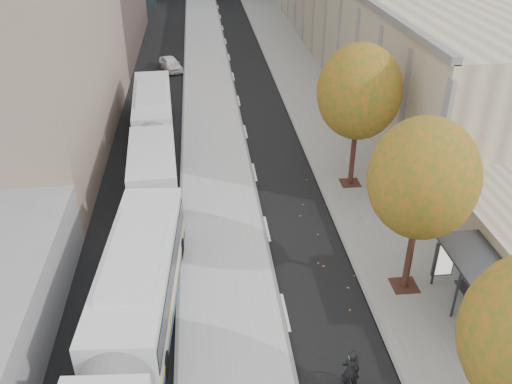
{
  "coord_description": "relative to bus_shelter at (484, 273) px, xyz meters",
  "views": [
    {
      "loc": [
        -4.54,
        -4.11,
        15.03
      ],
      "look_at": [
        -2.26,
        17.39,
        2.5
      ],
      "focal_mm": 38.0,
      "sensor_mm": 36.0,
      "label": 1
    }
  ],
  "objects": [
    {
      "name": "bus_platform",
      "position": [
        -9.56,
        24.04,
        -2.11
      ],
      "size": [
        4.25,
        150.0,
        0.15
      ],
      "primitive_type": "cube",
      "color": "#AFAFAF",
      "rests_on": "ground"
    },
    {
      "name": "distant_car",
      "position": [
        -12.81,
        33.34,
        -1.58
      ],
      "size": [
        2.51,
        3.83,
        1.21
      ],
      "primitive_type": "imported",
      "rotation": [
        0.0,
        0.0,
        0.33
      ],
      "color": "white",
      "rests_on": "ground"
    },
    {
      "name": "tree_d",
      "position": [
        -2.09,
        11.04,
        3.28
      ],
      "size": [
        4.4,
        4.4,
        7.6
      ],
      "color": "black",
      "rests_on": "sidewalk"
    },
    {
      "name": "tree_c",
      "position": [
        -2.09,
        2.04,
        3.06
      ],
      "size": [
        4.2,
        4.2,
        7.28
      ],
      "color": "black",
      "rests_on": "sidewalk"
    },
    {
      "name": "bus_far",
      "position": [
        -13.28,
        15.96,
        -0.66
      ],
      "size": [
        3.4,
        16.86,
        2.79
      ],
      "rotation": [
        0.0,
        0.0,
        0.06
      ],
      "color": "silver",
      "rests_on": "ground"
    },
    {
      "name": "bus_shelter",
      "position": [
        0.0,
        0.0,
        0.0
      ],
      "size": [
        1.9,
        4.4,
        2.53
      ],
      "color": "#383A3F",
      "rests_on": "sidewalk"
    },
    {
      "name": "cyclist",
      "position": [
        -5.9,
        -3.24,
        -1.4
      ],
      "size": [
        0.71,
        1.71,
        2.12
      ],
      "rotation": [
        0.0,
        0.0,
        -0.15
      ],
      "color": "black",
      "rests_on": "ground"
    },
    {
      "name": "bus_near",
      "position": [
        -13.21,
        -2.13,
        -0.6
      ],
      "size": [
        3.73,
        17.56,
        2.9
      ],
      "rotation": [
        0.0,
        0.0,
        -0.07
      ],
      "color": "silver",
      "rests_on": "ground"
    },
    {
      "name": "sidewalk",
      "position": [
        -1.56,
        24.04,
        -2.15
      ],
      "size": [
        4.75,
        150.0,
        0.08
      ],
      "primitive_type": "cube",
      "color": "gray",
      "rests_on": "ground"
    }
  ]
}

